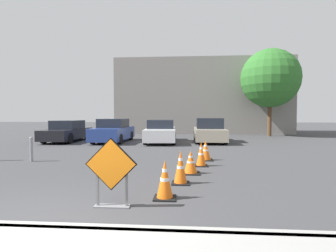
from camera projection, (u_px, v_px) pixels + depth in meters
The scene contains 15 objects.
ground_plane at pixel (142, 147), 13.70m from camera, with size 96.00×96.00×0.00m, color #3D3D3F.
curb_lip at pixel (20, 229), 3.73m from camera, with size 24.34×0.20×0.14m.
road_closed_sign at pixel (111, 171), 4.76m from camera, with size 0.96×0.20×1.28m.
traffic_cone_nearest at pixel (165, 180), 5.28m from camera, with size 0.44×0.44×0.78m.
traffic_cone_second at pixel (181, 168), 6.43m from camera, with size 0.43×0.43×0.82m.
traffic_cone_third at pixel (191, 162), 7.55m from camera, with size 0.53×0.53×0.66m.
traffic_cone_fourth at pixel (201, 154), 8.66m from camera, with size 0.43×0.43×0.81m.
traffic_cone_fifth at pixel (205, 151), 9.78m from camera, with size 0.54×0.54×0.74m.
parked_car_nearest at pixel (67, 132), 16.78m from camera, with size 1.80×4.31×1.35m.
parked_car_second at pixel (113, 131), 16.49m from camera, with size 1.92×4.21×1.46m.
parked_car_third at pixel (161, 132), 16.33m from camera, with size 2.03×4.76×1.39m.
parked_car_fourth at pixel (209, 131), 16.45m from camera, with size 1.88×4.19×1.49m.
bollard_nearest at pixel (31, 148), 9.51m from camera, with size 0.12×0.12×0.91m.
building_facade_backdrop at pixel (202, 97), 25.33m from camera, with size 15.91×5.00×6.82m.
street_tree_behind_lot at pixel (270, 78), 20.82m from camera, with size 4.64×4.64×6.94m.
Camera 1 is at (2.38, -3.50, 1.69)m, focal length 28.00 mm.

